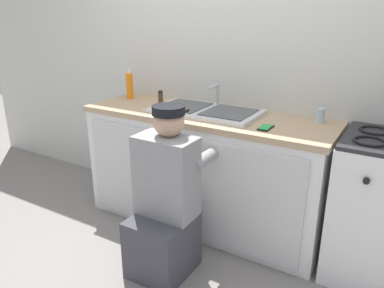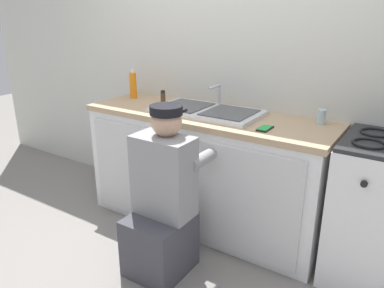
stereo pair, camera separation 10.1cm
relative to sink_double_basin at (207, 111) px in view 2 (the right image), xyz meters
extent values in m
plane|color=gray|center=(0.00, -0.30, -0.93)|extent=(12.00, 12.00, 0.00)
cube|color=silver|center=(0.00, 0.35, 0.32)|extent=(6.00, 0.10, 2.50)
cube|color=white|center=(0.00, 0.00, -0.50)|extent=(1.87, 0.60, 0.87)
cube|color=silver|center=(-0.45, -0.31, -0.50)|extent=(0.82, 0.02, 0.77)
cube|color=silver|center=(0.45, -0.31, -0.50)|extent=(0.82, 0.02, 0.77)
cube|color=tan|center=(0.00, 0.00, -0.04)|extent=(1.91, 0.62, 0.04)
cube|color=silver|center=(0.00, 0.00, 0.00)|extent=(0.80, 0.44, 0.03)
cube|color=#4C4F51|center=(-0.19, 0.00, 0.01)|extent=(0.33, 0.35, 0.01)
cube|color=#4C4F51|center=(0.19, 0.00, 0.01)|extent=(0.33, 0.35, 0.01)
cylinder|color=#B7BABF|center=(0.00, 0.19, 0.07)|extent=(0.02, 0.02, 0.18)
cylinder|color=#B7BABF|center=(0.00, 0.11, 0.16)|extent=(0.02, 0.16, 0.02)
cube|color=white|center=(1.27, 0.00, -0.48)|extent=(0.59, 0.60, 0.90)
torus|color=black|center=(1.14, -0.12, 0.00)|extent=(0.19, 0.19, 0.02)
torus|color=black|center=(1.14, 0.12, 0.00)|extent=(0.19, 0.19, 0.02)
cylinder|color=black|center=(1.17, -0.31, -0.17)|extent=(0.04, 0.02, 0.04)
cube|color=#3F3F47|center=(0.07, -0.69, -0.73)|extent=(0.36, 0.40, 0.40)
cube|color=gray|center=(0.07, -0.63, -0.27)|extent=(0.38, 0.22, 0.52)
sphere|color=tan|center=(0.07, -0.59, 0.07)|extent=(0.19, 0.19, 0.19)
cylinder|color=black|center=(0.07, -0.59, 0.14)|extent=(0.20, 0.20, 0.06)
cube|color=black|center=(0.07, -0.50, 0.12)|extent=(0.13, 0.09, 0.02)
cylinder|color=gray|center=(-0.10, -0.43, -0.18)|extent=(0.08, 0.30, 0.08)
cylinder|color=gray|center=(0.24, -0.43, -0.18)|extent=(0.08, 0.30, 0.08)
cylinder|color=orange|center=(-0.80, 0.10, 0.09)|extent=(0.06, 0.06, 0.22)
cylinder|color=white|center=(-0.80, 0.10, 0.22)|extent=(0.03, 0.03, 0.03)
cylinder|color=#513823|center=(-0.47, 0.09, 0.02)|extent=(0.04, 0.04, 0.08)
cylinder|color=black|center=(-0.47, 0.09, 0.08)|extent=(0.04, 0.04, 0.02)
cylinder|color=#ADC6CC|center=(0.79, 0.18, 0.03)|extent=(0.06, 0.06, 0.10)
cube|color=black|center=(0.52, -0.14, -0.01)|extent=(0.07, 0.14, 0.01)
cube|color=green|center=(0.52, -0.14, -0.01)|extent=(0.06, 0.12, 0.00)
camera|label=1|loc=(1.30, -2.37, 0.70)|focal=35.00mm
camera|label=2|loc=(1.38, -2.32, 0.70)|focal=35.00mm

